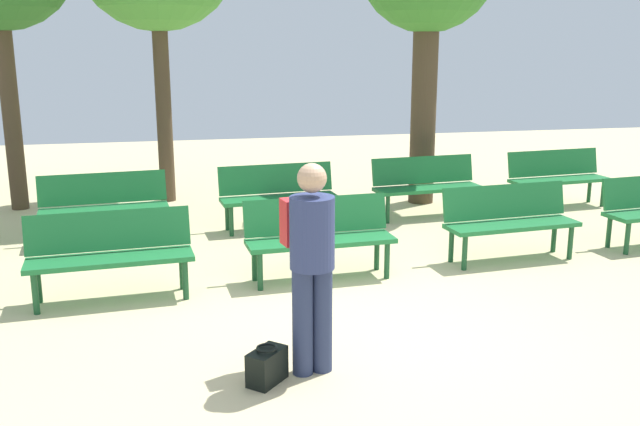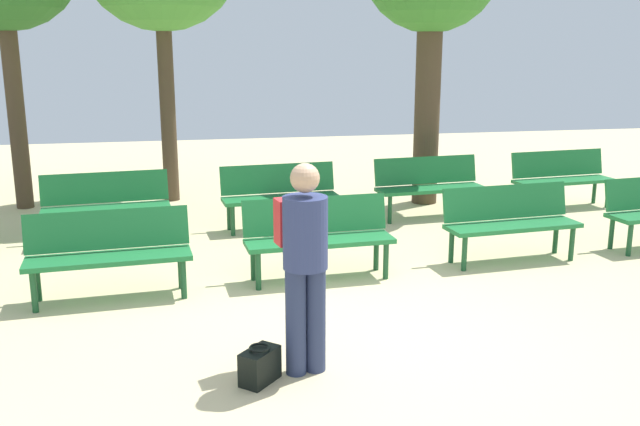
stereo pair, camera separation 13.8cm
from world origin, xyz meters
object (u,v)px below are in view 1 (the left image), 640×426
at_px(visitor_with_backpack, 310,256).
at_px(bench_r1_c1, 104,203).
at_px(bench_r1_c3, 426,183).
at_px(bench_r0_c1, 110,250).
at_px(bench_r1_c2, 278,192).
at_px(handbag, 267,366).
at_px(bench_r1_c4, 557,175).
at_px(bench_r0_c2, 319,233).
at_px(bench_r0_c3, 509,218).

bearing_deg(visitor_with_backpack, bench_r1_c1, -75.68).
height_order(bench_r1_c3, visitor_with_backpack, visitor_with_backpack).
bearing_deg(bench_r1_c1, bench_r0_c1, -89.59).
relative_size(bench_r1_c2, handbag, 4.57).
distance_m(bench_r1_c4, handbag, 7.20).
relative_size(bench_r0_c2, bench_r1_c3, 0.99).
bearing_deg(visitor_with_backpack, bench_r0_c3, -149.96).
height_order(bench_r1_c1, bench_r1_c2, same).
distance_m(bench_r0_c2, bench_r1_c2, 2.20).
bearing_deg(bench_r1_c3, bench_r1_c2, -179.50).
relative_size(bench_r0_c1, bench_r0_c2, 1.00).
xyz_separation_m(bench_r1_c1, visitor_with_backpack, (1.85, -4.20, 0.43)).
relative_size(bench_r0_c3, bench_r1_c2, 1.00).
relative_size(bench_r0_c2, bench_r1_c2, 0.99).
xyz_separation_m(visitor_with_backpack, handbag, (-0.37, -0.14, -0.80)).
xyz_separation_m(bench_r1_c3, handbag, (-3.04, -4.72, -0.37)).
xyz_separation_m(bench_r0_c1, bench_r0_c3, (4.50, 0.38, 0.00)).
distance_m(bench_r0_c1, visitor_with_backpack, 2.60).
xyz_separation_m(bench_r0_c3, bench_r1_c4, (2.03, 2.39, 0.00)).
distance_m(bench_r0_c2, bench_r0_c3, 2.34).
distance_m(bench_r0_c3, bench_r1_c1, 5.06).
relative_size(bench_r0_c1, bench_r0_c3, 1.00).
distance_m(bench_r1_c3, handbag, 5.63).
relative_size(bench_r0_c2, bench_r0_c3, 0.99).
bearing_deg(bench_r0_c2, bench_r1_c2, 89.34).
height_order(bench_r0_c3, bench_r1_c2, same).
bearing_deg(bench_r0_c1, handbag, -63.63).
xyz_separation_m(bench_r1_c1, handbag, (1.48, -4.33, -0.37)).
height_order(visitor_with_backpack, handbag, visitor_with_backpack).
distance_m(bench_r0_c3, handbag, 4.11).
bearing_deg(handbag, bench_r1_c3, 57.17).
distance_m(bench_r1_c3, bench_r1_c4, 2.24).
bearing_deg(bench_r0_c3, bench_r0_c1, 179.99).
xyz_separation_m(bench_r1_c1, bench_r1_c3, (4.52, 0.39, 0.00)).
distance_m(bench_r0_c1, handbag, 2.49).
bearing_deg(bench_r0_c1, bench_r0_c3, 0.62).
xyz_separation_m(bench_r1_c4, visitor_with_backpack, (-4.91, -4.75, 0.43)).
relative_size(bench_r0_c1, bench_r1_c1, 1.00).
relative_size(bench_r1_c2, bench_r1_c4, 1.00).
bearing_deg(bench_r1_c4, visitor_with_backpack, -141.45).
distance_m(bench_r1_c2, bench_r1_c4, 4.48).
bearing_deg(bench_r1_c4, bench_r1_c2, 179.34).
bearing_deg(bench_r1_c3, bench_r0_c3, -89.73).
bearing_deg(handbag, bench_r1_c4, 42.85).
distance_m(visitor_with_backpack, handbag, 0.89).
height_order(bench_r0_c1, bench_r1_c4, same).
height_order(bench_r0_c2, bench_r1_c2, same).
bearing_deg(bench_r1_c3, bench_r0_c2, -136.46).
xyz_separation_m(bench_r0_c3, visitor_with_backpack, (-2.88, -2.37, 0.43)).
xyz_separation_m(bench_r1_c1, bench_r1_c2, (2.29, 0.18, 0.00)).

